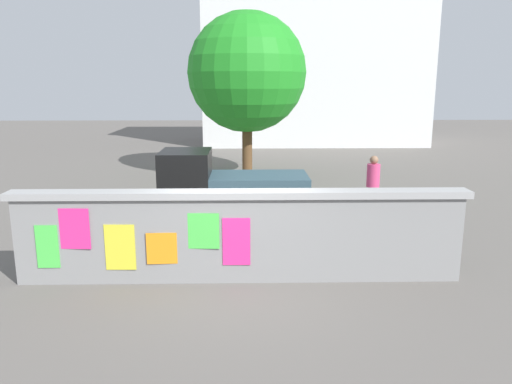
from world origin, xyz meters
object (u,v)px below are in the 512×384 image
Objects in this scene: motorcycle at (372,229)px; person_walking at (373,180)px; bicycle_far at (101,219)px; auto_rickshaw_truck at (226,189)px; bicycle_near at (107,243)px; tree_roadside at (247,73)px.

person_walking reaches higher than motorcycle.
bicycle_far is at bearing -168.04° from person_walking.
auto_rickshaw_truck reaches higher than person_walking.
auto_rickshaw_truck is at bearing 14.95° from bicycle_far.
person_walking is (6.10, 3.19, 0.62)m from bicycle_near.
bicycle_near is 10.16m from tree_roadside.
motorcycle is 1.11× the size of bicycle_near.
bicycle_far is at bearing -115.16° from tree_roadside.
motorcycle is at bearing -103.93° from person_walking.
tree_roadside is at bearing 106.85° from motorcycle.
tree_roadside reaches higher than person_walking.
bicycle_far is (-0.64, 1.77, 0.00)m from bicycle_near.
motorcycle is 9.61m from tree_roadside.
bicycle_far is at bearing 109.79° from bicycle_near.
auto_rickshaw_truck reaches higher than motorcycle.
person_walking is at bearing 9.62° from auto_rickshaw_truck.
bicycle_near and bicycle_far have the same top height.
auto_rickshaw_truck is 3.07m from bicycle_far.
person_walking is (0.66, 2.68, 0.52)m from motorcycle.
motorcycle is at bearing -73.15° from tree_roadside.
motorcycle is 1.17× the size of person_walking.
bicycle_far is 8.84m from tree_roadside.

